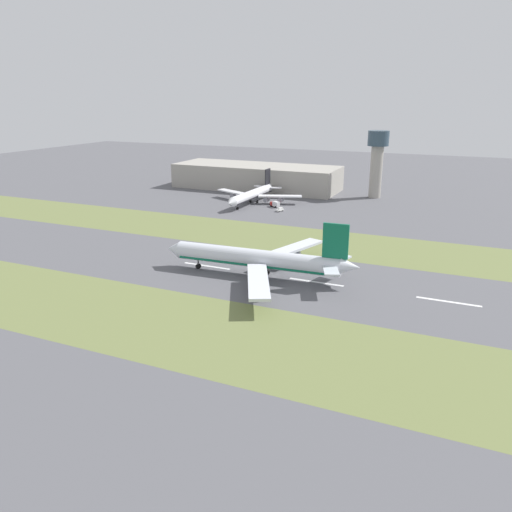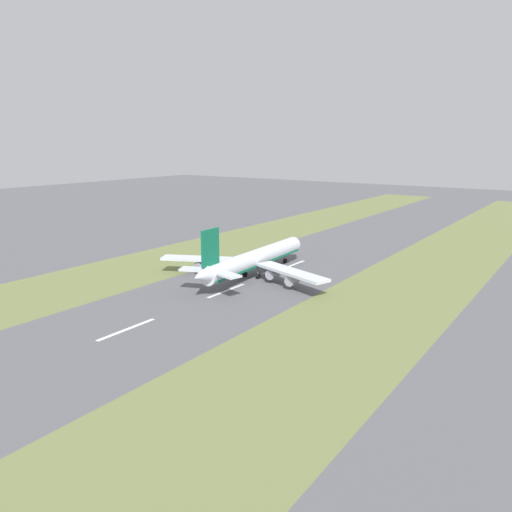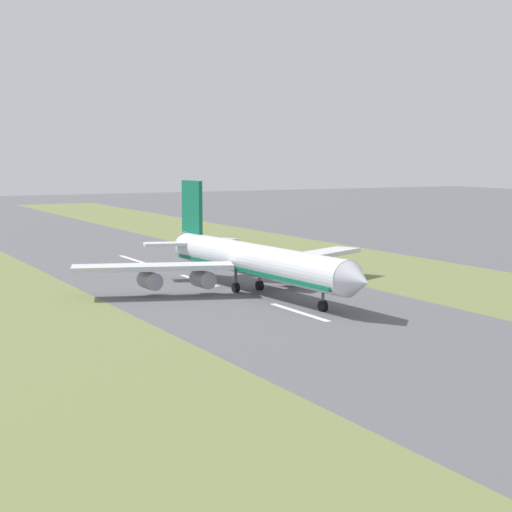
# 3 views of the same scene
# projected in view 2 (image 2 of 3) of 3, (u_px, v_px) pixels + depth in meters

# --- Properties ---
(ground_plane) EXTENTS (800.00, 800.00, 0.00)m
(ground_plane) POSITION_uv_depth(u_px,v_px,m) (254.00, 280.00, 167.34)
(ground_plane) COLOR #56565B
(grass_median_west) EXTENTS (40.00, 600.00, 0.01)m
(grass_median_west) POSITION_uv_depth(u_px,v_px,m) (159.00, 262.00, 192.30)
(grass_median_west) COLOR olive
(grass_median_west) RESTS_ON ground
(grass_median_east) EXTENTS (40.00, 600.00, 0.01)m
(grass_median_east) POSITION_uv_depth(u_px,v_px,m) (383.00, 304.00, 142.39)
(grass_median_east) COLOR olive
(grass_median_east) RESTS_ON ground
(centreline_dash_near) EXTENTS (1.20, 18.00, 0.01)m
(centreline_dash_near) POSITION_uv_depth(u_px,v_px,m) (127.00, 329.00, 123.12)
(centreline_dash_near) COLOR silver
(centreline_dash_near) RESTS_ON ground
(centreline_dash_mid) EXTENTS (1.20, 18.00, 0.01)m
(centreline_dash_mid) POSITION_uv_depth(u_px,v_px,m) (226.00, 291.00, 155.19)
(centreline_dash_mid) COLOR silver
(centreline_dash_mid) RESTS_ON ground
(centreline_dash_far) EXTENTS (1.20, 18.00, 0.01)m
(centreline_dash_far) POSITION_uv_depth(u_px,v_px,m) (292.00, 265.00, 187.27)
(centreline_dash_far) COLOR silver
(centreline_dash_far) RESTS_ON ground
(airplane_main_jet) EXTENTS (64.04, 67.20, 20.20)m
(airplane_main_jet) POSITION_uv_depth(u_px,v_px,m) (253.00, 260.00, 169.76)
(airplane_main_jet) COLOR silver
(airplane_main_jet) RESTS_ON ground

